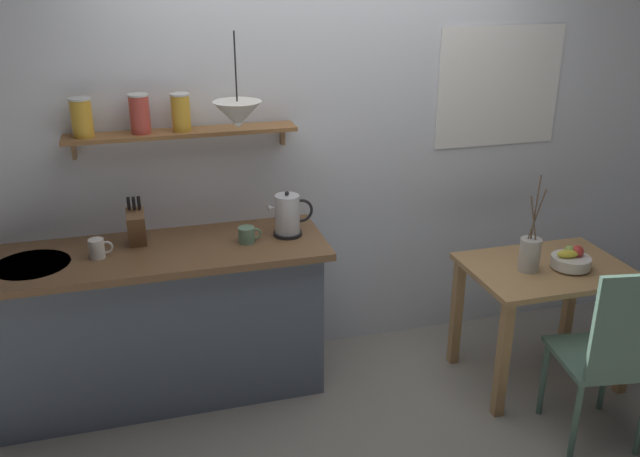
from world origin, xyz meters
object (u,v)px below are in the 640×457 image
(twig_vase, at_px, (530,254))
(electric_kettle, at_px, (288,215))
(fruit_bowl, at_px, (571,260))
(coffee_mug_by_sink, at_px, (98,248))
(coffee_mug_spare, at_px, (247,235))
(dining_table, at_px, (545,287))
(pendant_lamp, at_px, (238,114))
(dining_chair_near, at_px, (610,351))
(knife_block, at_px, (136,226))

(twig_vase, relative_size, electric_kettle, 2.16)
(fruit_bowl, xyz_separation_m, coffee_mug_by_sink, (-2.51, 0.44, 0.18))
(coffee_mug_by_sink, relative_size, coffee_mug_spare, 0.95)
(twig_vase, xyz_separation_m, coffee_mug_spare, (-1.50, 0.39, 0.12))
(dining_table, height_order, pendant_lamp, pendant_lamp)
(dining_chair_near, bearing_deg, dining_table, 86.58)
(coffee_mug_by_sink, xyz_separation_m, coffee_mug_spare, (0.77, -0.01, -0.01))
(twig_vase, bearing_deg, knife_block, 166.21)
(dining_table, xyz_separation_m, knife_block, (-2.21, 0.49, 0.42))
(coffee_mug_spare, xyz_separation_m, pendant_lamp, (-0.03, -0.06, 0.67))
(coffee_mug_spare, bearing_deg, twig_vase, -14.65)
(coffee_mug_by_sink, bearing_deg, dining_table, -9.08)
(twig_vase, height_order, coffee_mug_by_sink, twig_vase)
(pendant_lamp, bearing_deg, electric_kettle, 20.30)
(fruit_bowl, height_order, knife_block, knife_block)
(coffee_mug_spare, height_order, pendant_lamp, pendant_lamp)
(fruit_bowl, distance_m, electric_kettle, 1.59)
(knife_block, distance_m, pendant_lamp, 0.83)
(dining_table, distance_m, twig_vase, 0.27)
(twig_vase, distance_m, knife_block, 2.14)
(twig_vase, height_order, coffee_mug_spare, twig_vase)
(fruit_bowl, relative_size, pendant_lamp, 0.47)
(knife_block, height_order, coffee_mug_by_sink, knife_block)
(electric_kettle, distance_m, pendant_lamp, 0.66)
(electric_kettle, distance_m, coffee_mug_by_sink, 1.01)
(dining_table, distance_m, coffee_mug_spare, 1.72)
(dining_chair_near, bearing_deg, fruit_bowl, 76.20)
(knife_block, bearing_deg, electric_kettle, -5.15)
(fruit_bowl, bearing_deg, knife_block, 166.56)
(coffee_mug_spare, bearing_deg, dining_table, -13.00)
(electric_kettle, xyz_separation_m, coffee_mug_spare, (-0.24, -0.04, -0.07))
(coffee_mug_spare, bearing_deg, electric_kettle, 10.24)
(electric_kettle, height_order, coffee_mug_spare, electric_kettle)
(dining_table, xyz_separation_m, twig_vase, (-0.14, -0.01, 0.23))
(knife_block, bearing_deg, dining_chair_near, -27.35)
(coffee_mug_by_sink, bearing_deg, pendant_lamp, -4.86)
(knife_block, xyz_separation_m, coffee_mug_spare, (0.57, -0.12, -0.07))
(fruit_bowl, height_order, pendant_lamp, pendant_lamp)
(dining_table, height_order, fruit_bowl, fruit_bowl)
(dining_chair_near, bearing_deg, twig_vase, 99.07)
(dining_chair_near, distance_m, knife_block, 2.49)
(dining_chair_near, xyz_separation_m, electric_kettle, (-1.36, 1.05, 0.47))
(fruit_bowl, height_order, twig_vase, twig_vase)
(twig_vase, bearing_deg, fruit_bowl, -10.39)
(twig_vase, distance_m, electric_kettle, 1.35)
(coffee_mug_by_sink, height_order, coffee_mug_spare, coffee_mug_by_sink)
(dining_chair_near, xyz_separation_m, knife_block, (-2.17, 1.12, 0.46))
(dining_chair_near, xyz_separation_m, pendant_lamp, (-1.63, 0.95, 1.07))
(pendant_lamp, bearing_deg, coffee_mug_by_sink, 175.14)
(fruit_bowl, distance_m, twig_vase, 0.25)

